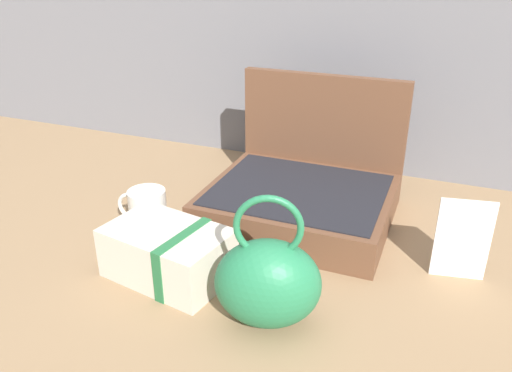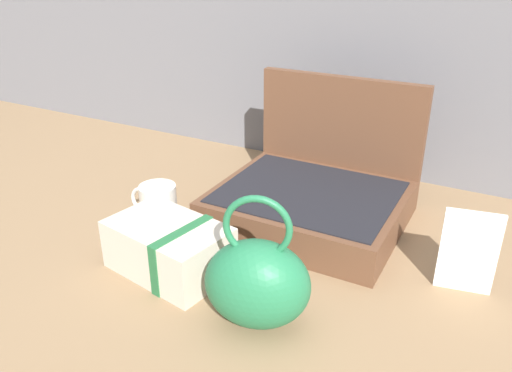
{
  "view_description": "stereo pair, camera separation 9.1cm",
  "coord_description": "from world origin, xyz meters",
  "views": [
    {
      "loc": [
        0.33,
        -0.79,
        0.57
      ],
      "look_at": [
        0.02,
        -0.02,
        0.18
      ],
      "focal_mm": 35.83,
      "sensor_mm": 36.0,
      "label": 1
    },
    {
      "loc": [
        0.41,
        -0.75,
        0.57
      ],
      "look_at": [
        0.02,
        -0.02,
        0.18
      ],
      "focal_mm": 35.83,
      "sensor_mm": 36.0,
      "label": 2
    }
  ],
  "objects": [
    {
      "name": "cream_toiletry_bag",
      "position": [
        -0.13,
        -0.1,
        0.05
      ],
      "size": [
        0.25,
        0.18,
        0.1
      ],
      "color": "beige",
      "rests_on": "ground_plane"
    },
    {
      "name": "open_suitcase",
      "position": [
        0.03,
        0.23,
        0.06
      ],
      "size": [
        0.4,
        0.36,
        0.3
      ],
      "color": "brown",
      "rests_on": "ground_plane"
    },
    {
      "name": "coffee_mug",
      "position": [
        -0.27,
        0.04,
        0.05
      ],
      "size": [
        0.12,
        0.08,
        0.09
      ],
      "color": "silver",
      "rests_on": "ground_plane"
    },
    {
      "name": "info_card_left",
      "position": [
        0.38,
        0.1,
        0.08
      ],
      "size": [
        0.1,
        0.02,
        0.16
      ],
      "primitive_type": "cube",
      "rotation": [
        0.0,
        0.0,
        0.18
      ],
      "color": "white",
      "rests_on": "ground_plane"
    },
    {
      "name": "ground_plane",
      "position": [
        0.0,
        0.0,
        0.0
      ],
      "size": [
        6.0,
        6.0,
        0.0
      ],
      "primitive_type": "plane",
      "color": "#8C6D4C"
    },
    {
      "name": "teal_pouch_handbag",
      "position": [
        0.09,
        -0.15,
        0.08
      ],
      "size": [
        0.2,
        0.16,
        0.24
      ],
      "color": "#237247",
      "rests_on": "ground_plane"
    }
  ]
}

